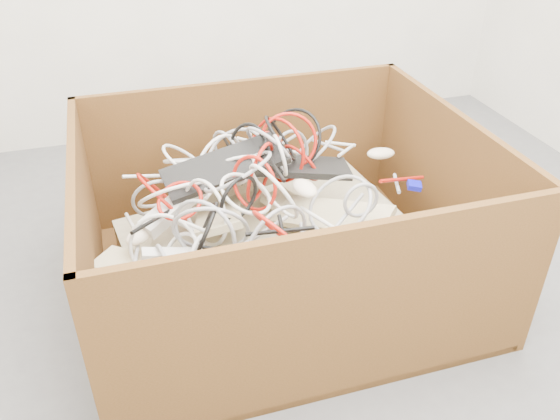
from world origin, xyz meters
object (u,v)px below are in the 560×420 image
object	(u,v)px
cardboard_box	(277,252)
vga_plug	(414,185)
power_strip_left	(184,198)
power_strip_right	(187,257)

from	to	relation	value
cardboard_box	vga_plug	world-z (taller)	cardboard_box
power_strip_left	power_strip_right	size ratio (longest dim) A/B	1.32
power_strip_right	cardboard_box	bearing A→B (deg)	32.03
power_strip_right	vga_plug	size ratio (longest dim) A/B	5.65
power_strip_right	vga_plug	world-z (taller)	vga_plug
cardboard_box	vga_plug	bearing A→B (deg)	-6.84
cardboard_box	power_strip_right	size ratio (longest dim) A/B	4.93
power_strip_left	vga_plug	bearing A→B (deg)	-41.91
vga_plug	cardboard_box	bearing A→B (deg)	-165.94
cardboard_box	power_strip_right	bearing A→B (deg)	-151.67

